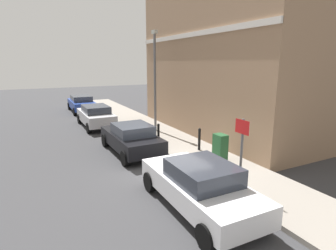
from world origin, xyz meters
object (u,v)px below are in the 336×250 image
Objects in this scene: bollard_far_kerb at (158,133)px; lamppost at (155,77)px; car_white at (200,185)px; bollard_near_cabinet at (199,138)px; street_sign at (242,144)px; car_silver at (96,115)px; car_black at (131,138)px; car_blue at (81,103)px; utility_cabinet at (220,149)px.

lamppost is at bearing 68.43° from bollard_far_kerb.
bollard_near_cabinet is at bearing -32.99° from car_white.
bollard_far_kerb is 5.77m from street_sign.
car_white is 4.19× the size of bollard_near_cabinet.
street_sign is at bearing -170.44° from car_silver.
car_white is 4.99m from bollard_near_cabinet.
car_black is 1.54m from bollard_far_kerb.
car_blue is 10.06m from lamppost.
bollard_near_cabinet is 0.18× the size of lamppost.
lamppost is at bearing 92.95° from bollard_near_cabinet.
bollard_far_kerb is 0.18× the size of lamppost.
car_white is at bearing -123.52° from bollard_near_cabinet.
street_sign reaches higher than car_white.
street_sign is at bearing -95.88° from lamppost.
utility_cabinet is 1.11× the size of bollard_near_cabinet.
car_black reaches higher than utility_cabinet.
car_silver is 1.83× the size of street_sign.
car_silver is 6.20m from car_blue.
car_white is at bearing 179.33° from car_black.
lamppost is (0.86, 8.31, 1.64)m from street_sign.
car_silver is 8.12m from bollard_near_cabinet.
car_white is 1.04× the size of car_silver.
bollard_far_kerb is (-1.26, 1.74, 0.00)m from bollard_near_cabinet.
lamppost reaches higher than bollard_far_kerb.
street_sign is (1.67, 0.21, 0.93)m from car_white.
utility_cabinet is at bearing -46.26° from car_white.
bollard_far_kerb is 0.45× the size of street_sign.
utility_cabinet is (2.94, -9.20, -0.07)m from car_silver.
street_sign reaches higher than bollard_near_cabinet.
car_black is 0.72× the size of lamppost.
lamppost is (1.04, 2.63, 2.60)m from bollard_far_kerb.
car_blue reaches higher than utility_cabinet.
bollard_near_cabinet is (3.04, -7.53, -0.05)m from car_silver.
lamppost reaches higher than car_silver.
car_black is 1.79× the size of street_sign.
car_blue is 4.11× the size of bollard_far_kerb.
bollard_far_kerb is (1.60, -11.99, -0.03)m from car_blue.
car_black is at bearing -169.24° from bollard_far_kerb.
car_silver is 0.99× the size of car_blue.
car_silver is 3.66× the size of utility_cabinet.
car_black is 3.95× the size of bollard_near_cabinet.
lamppost reaches higher than bollard_near_cabinet.
street_sign is 0.40× the size of lamppost.
utility_cabinet is at bearing -88.81° from lamppost.
car_white is 1.02× the size of car_blue.
car_blue is at bearing 101.78° from bollard_near_cabinet.
car_white is at bearing -172.69° from street_sign.
bollard_far_kerb is (-1.16, 3.41, 0.02)m from utility_cabinet.
bollard_near_cabinet is at bearing -158.15° from car_silver.
bollard_far_kerb is at bearing -111.57° from lamppost.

